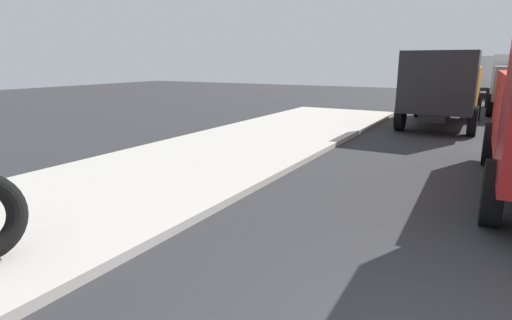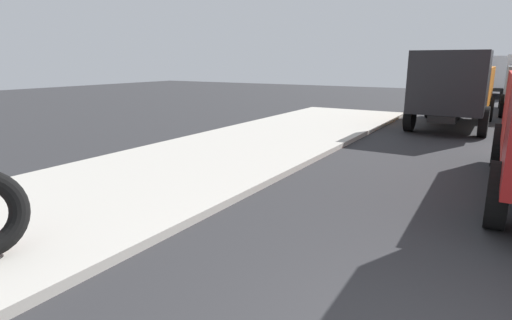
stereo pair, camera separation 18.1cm
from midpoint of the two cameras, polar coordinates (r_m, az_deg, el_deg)
name	(u,v)px [view 2 (the right image)]	position (r m, az deg, el deg)	size (l,w,h in m)	color
sidewalk_curb	(4,225)	(7.76, -31.09, -7.72)	(36.00, 5.00, 0.15)	#BCB7AD
dump_truck_orange	(455,87)	(18.72, 26.26, 9.10)	(7.00, 2.81, 3.00)	orange
dump_truck_blue	(497,75)	(36.85, 30.71, 10.17)	(7.07, 2.97, 3.00)	#1E3899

